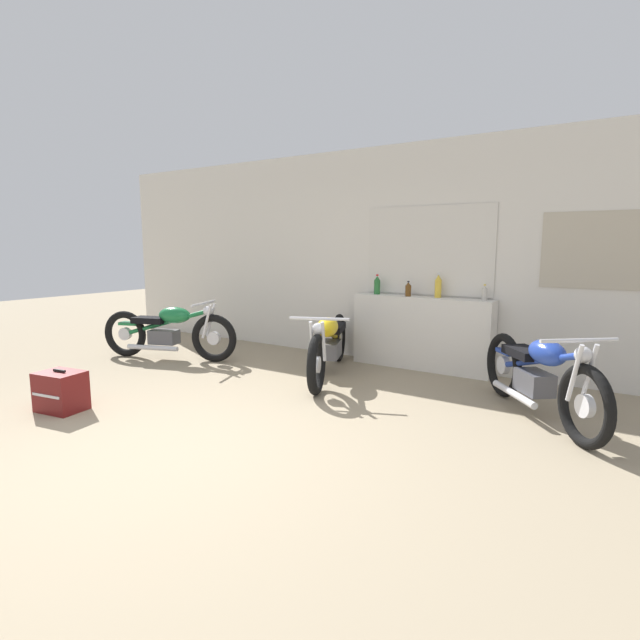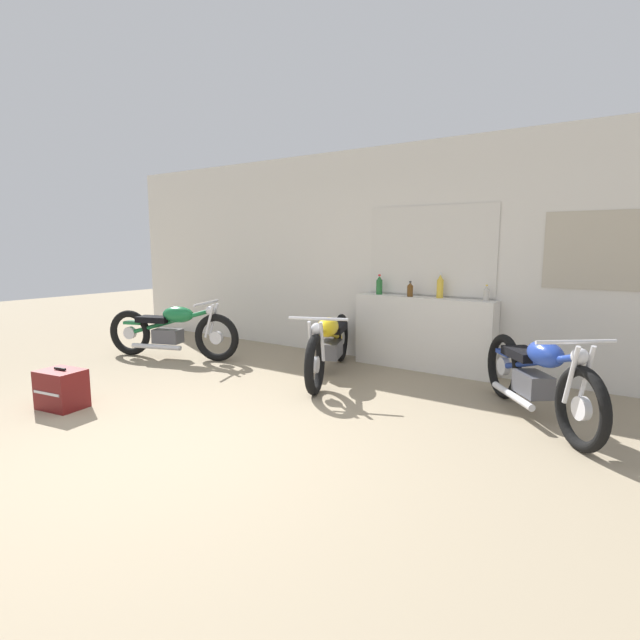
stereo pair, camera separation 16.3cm
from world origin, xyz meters
name	(u,v)px [view 1 (the left image)]	position (x,y,z in m)	size (l,w,h in m)	color
ground_plane	(159,457)	(0.00, 0.00, 0.00)	(24.00, 24.00, 0.00)	gray
wall_back	(390,256)	(0.03, 3.75, 1.40)	(10.00, 0.07, 2.80)	silver
sill_counter	(421,333)	(0.56, 3.57, 0.45)	(1.77, 0.28, 0.91)	silver
bottle_leftmost	(377,285)	(-0.06, 3.57, 1.02)	(0.08, 0.08, 0.26)	#23662D
bottle_left_center	(408,290)	(0.39, 3.54, 0.99)	(0.07, 0.07, 0.19)	#5B3814
bottle_center	(438,286)	(0.75, 3.61, 1.04)	(0.08, 0.08, 0.31)	gold
bottle_right_center	(484,293)	(1.31, 3.60, 0.99)	(0.06, 0.06, 0.19)	#B7B2A8
motorcycle_blue	(539,374)	(2.14, 2.44, 0.40)	(1.33, 1.57, 0.83)	black
motorcycle_green	(168,331)	(-2.49, 2.17, 0.39)	(1.91, 0.86, 0.80)	black
motorcycle_yellow	(329,343)	(-0.21, 2.65, 0.39)	(1.00, 2.04, 0.79)	black
hard_case_darkred	(61,391)	(-1.62, 0.18, 0.19)	(0.45, 0.37, 0.40)	maroon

